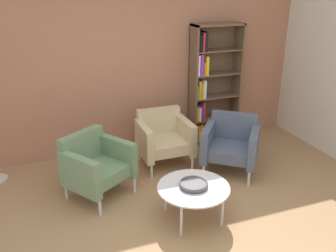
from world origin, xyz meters
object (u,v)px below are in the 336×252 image
(decorative_bowl, at_px, (194,184))
(armchair_spare_guest, at_px, (95,164))
(bookshelf_tall, at_px, (210,86))
(armchair_near_window, at_px, (164,137))
(armchair_corner_red, at_px, (231,143))
(coffee_table_low, at_px, (193,189))

(decorative_bowl, xyz_separation_m, armchair_spare_guest, (-0.92, 0.87, -0.02))
(bookshelf_tall, height_order, armchair_near_window, bookshelf_tall)
(bookshelf_tall, relative_size, decorative_bowl, 5.94)
(bookshelf_tall, distance_m, armchair_near_window, 1.24)
(armchair_spare_guest, height_order, armchair_corner_red, same)
(bookshelf_tall, height_order, armchair_corner_red, bookshelf_tall)
(armchair_spare_guest, xyz_separation_m, armchair_corner_red, (1.86, -0.03, 0.00))
(coffee_table_low, bearing_deg, decorative_bowl, 63.43)
(coffee_table_low, xyz_separation_m, armchair_spare_guest, (-0.92, 0.87, 0.04))
(coffee_table_low, bearing_deg, bookshelf_tall, 59.41)
(bookshelf_tall, bearing_deg, decorative_bowl, -120.59)
(coffee_table_low, height_order, armchair_corner_red, armchair_corner_red)
(decorative_bowl, bearing_deg, bookshelf_tall, 59.41)
(coffee_table_low, xyz_separation_m, armchair_corner_red, (0.94, 0.84, 0.04))
(armchair_near_window, bearing_deg, coffee_table_low, -95.63)
(armchair_corner_red, bearing_deg, bookshelf_tall, 118.22)
(armchair_spare_guest, bearing_deg, armchair_corner_red, -34.66)
(bookshelf_tall, relative_size, armchair_corner_red, 2.00)
(bookshelf_tall, height_order, decorative_bowl, bookshelf_tall)
(bookshelf_tall, xyz_separation_m, armchair_near_window, (-0.98, -0.54, -0.53))
(coffee_table_low, bearing_deg, armchair_corner_red, 41.66)
(armchair_corner_red, bearing_deg, coffee_table_low, -100.62)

